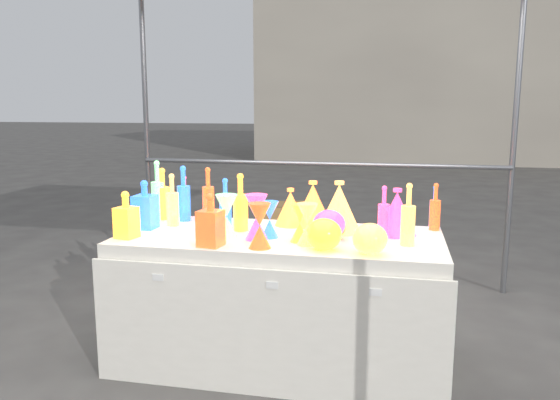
% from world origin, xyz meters
% --- Properties ---
extents(ground, '(80.00, 80.00, 0.00)m').
position_xyz_m(ground, '(0.00, 0.00, 0.00)').
color(ground, '#5F5D58').
rests_on(ground, ground).
extents(display_table, '(1.84, 0.83, 0.75)m').
position_xyz_m(display_table, '(0.00, -0.01, 0.37)').
color(display_table, white).
rests_on(display_table, ground).
extents(background_building, '(14.00, 6.00, 6.00)m').
position_xyz_m(background_building, '(4.00, 14.00, 3.00)').
color(background_building, '#B9AF9A').
rests_on(background_building, ground).
extents(cardboard_box_closed, '(0.68, 0.57, 0.42)m').
position_xyz_m(cardboard_box_closed, '(-0.53, 2.71, 0.21)').
color(cardboard_box_closed, '#9E7847').
rests_on(cardboard_box_closed, ground).
extents(cardboard_box_flat, '(0.72, 0.64, 0.05)m').
position_xyz_m(cardboard_box_flat, '(0.59, 2.51, 0.03)').
color(cardboard_box_flat, '#9E7847').
rests_on(cardboard_box_flat, ground).
extents(bottle_0, '(0.09, 0.09, 0.33)m').
position_xyz_m(bottle_0, '(-0.82, 0.28, 0.91)').
color(bottle_0, red).
rests_on(bottle_0, display_table).
extents(bottle_1, '(0.09, 0.09, 0.35)m').
position_xyz_m(bottle_1, '(-0.67, 0.26, 0.92)').
color(bottle_1, '#1A9147').
rests_on(bottle_1, display_table).
extents(bottle_2, '(0.10, 0.10, 0.34)m').
position_xyz_m(bottle_2, '(-0.52, 0.28, 0.92)').
color(bottle_2, orange).
rests_on(bottle_2, display_table).
extents(bottle_3, '(0.09, 0.09, 0.28)m').
position_xyz_m(bottle_3, '(-0.70, 0.35, 0.89)').
color(bottle_3, blue).
rests_on(bottle_3, display_table).
extents(bottle_4, '(0.09, 0.09, 0.32)m').
position_xyz_m(bottle_4, '(-0.69, 0.11, 0.91)').
color(bottle_4, '#15876E').
rests_on(bottle_4, display_table).
extents(bottle_5, '(0.11, 0.11, 0.38)m').
position_xyz_m(bottle_5, '(-0.85, 0.26, 0.94)').
color(bottle_5, '#D52ABD').
rests_on(bottle_5, display_table).
extents(bottle_6, '(0.11, 0.11, 0.34)m').
position_xyz_m(bottle_6, '(-0.25, 0.07, 0.92)').
color(bottle_6, red).
rests_on(bottle_6, display_table).
extents(bottle_7, '(0.09, 0.09, 0.30)m').
position_xyz_m(bottle_7, '(-0.34, 0.08, 0.90)').
color(bottle_7, '#1A9147').
rests_on(bottle_7, display_table).
extents(decanter_0, '(0.12, 0.12, 0.26)m').
position_xyz_m(decanter_0, '(-0.81, -0.24, 0.88)').
color(decanter_0, red).
rests_on(decanter_0, display_table).
extents(decanter_1, '(0.13, 0.13, 0.28)m').
position_xyz_m(decanter_1, '(-0.30, -0.31, 0.89)').
color(decanter_1, orange).
rests_on(decanter_1, display_table).
extents(decanter_2, '(0.12, 0.12, 0.29)m').
position_xyz_m(decanter_2, '(-0.81, -0.00, 0.89)').
color(decanter_2, '#1A9147').
rests_on(decanter_2, display_table).
extents(hourglass_0, '(0.13, 0.13, 0.23)m').
position_xyz_m(hourglass_0, '(-0.04, -0.30, 0.87)').
color(hourglass_0, orange).
rests_on(hourglass_0, display_table).
extents(hourglass_1, '(0.14, 0.14, 0.25)m').
position_xyz_m(hourglass_1, '(-0.10, -0.13, 0.87)').
color(hourglass_1, blue).
rests_on(hourglass_1, display_table).
extents(hourglass_2, '(0.14, 0.14, 0.22)m').
position_xyz_m(hourglass_2, '(0.18, -0.18, 0.86)').
color(hourglass_2, '#15876E').
rests_on(hourglass_2, display_table).
extents(hourglass_3, '(0.15, 0.15, 0.24)m').
position_xyz_m(hourglass_3, '(-0.27, -0.13, 0.87)').
color(hourglass_3, '#D52ABD').
rests_on(hourglass_3, display_table).
extents(hourglass_4, '(0.11, 0.11, 0.20)m').
position_xyz_m(hourglass_4, '(0.13, -0.12, 0.85)').
color(hourglass_4, red).
rests_on(hourglass_4, display_table).
extents(hourglass_5, '(0.11, 0.11, 0.20)m').
position_xyz_m(hourglass_5, '(-0.04, -0.07, 0.85)').
color(hourglass_5, '#1A9147').
rests_on(hourglass_5, display_table).
extents(globe_0, '(0.20, 0.20, 0.14)m').
position_xyz_m(globe_0, '(0.28, -0.27, 0.82)').
color(globe_0, red).
rests_on(globe_0, display_table).
extents(globe_1, '(0.23, 0.23, 0.14)m').
position_xyz_m(globe_1, '(0.51, -0.30, 0.82)').
color(globe_1, '#15876E').
rests_on(globe_1, display_table).
extents(globe_2, '(0.15, 0.15, 0.12)m').
position_xyz_m(globe_2, '(0.30, -0.02, 0.81)').
color(globe_2, orange).
rests_on(globe_2, display_table).
extents(globe_3, '(0.20, 0.20, 0.14)m').
position_xyz_m(globe_3, '(0.28, -0.04, 0.82)').
color(globe_3, blue).
rests_on(globe_3, display_table).
extents(lampshade_0, '(0.26, 0.26, 0.27)m').
position_xyz_m(lampshade_0, '(0.14, 0.28, 0.89)').
color(lampshade_0, '#FDF635').
rests_on(lampshade_0, display_table).
extents(lampshade_1, '(0.24, 0.24, 0.23)m').
position_xyz_m(lampshade_1, '(0.01, 0.26, 0.86)').
color(lampshade_1, '#FDF635').
rests_on(lampshade_1, display_table).
extents(lampshade_2, '(0.24, 0.24, 0.26)m').
position_xyz_m(lampshade_2, '(0.64, 0.14, 0.88)').
color(lampshade_2, blue).
rests_on(lampshade_2, display_table).
extents(lampshade_3, '(0.27, 0.27, 0.30)m').
position_xyz_m(lampshade_3, '(0.31, 0.15, 0.90)').
color(lampshade_3, '#15876E').
rests_on(lampshade_3, display_table).
extents(bottle_8, '(0.08, 0.08, 0.26)m').
position_xyz_m(bottle_8, '(0.86, 0.36, 0.88)').
color(bottle_8, '#1A9147').
rests_on(bottle_8, display_table).
extents(bottle_9, '(0.07, 0.07, 0.28)m').
position_xyz_m(bottle_9, '(0.86, 0.31, 0.89)').
color(bottle_9, orange).
rests_on(bottle_9, display_table).
extents(bottle_10, '(0.08, 0.08, 0.29)m').
position_xyz_m(bottle_10, '(0.57, 0.09, 0.89)').
color(bottle_10, blue).
rests_on(bottle_10, display_table).
extents(bottle_11, '(0.08, 0.08, 0.33)m').
position_xyz_m(bottle_11, '(0.70, -0.09, 0.91)').
color(bottle_11, '#15876E').
rests_on(bottle_11, display_table).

